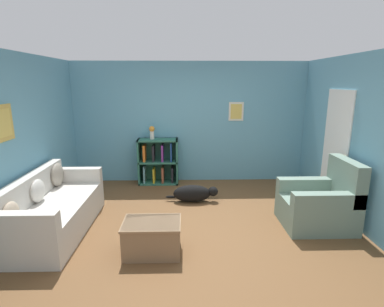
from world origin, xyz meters
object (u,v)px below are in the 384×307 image
coffee_table (152,236)px  couch (53,211)px  bookshelf (158,162)px  dog (194,193)px  vase (152,132)px  recliner_chair (321,204)px

coffee_table → couch: bearing=157.8°
bookshelf → dog: bookshelf is taller
bookshelf → vase: size_ratio=3.53×
recliner_chair → vase: size_ratio=3.74×
recliner_chair → coffee_table: size_ratio=1.41×
coffee_table → vase: size_ratio=2.65×
recliner_chair → vase: 3.54m
vase → dog: bearing=-51.4°
couch → recliner_chair: recliner_chair is taller
coffee_table → dog: bearing=70.9°
recliner_chair → dog: size_ratio=1.07×
couch → bookshelf: (1.37, 2.17, 0.15)m
couch → vase: 2.62m
coffee_table → bookshelf: bearing=93.1°
couch → coffee_table: (1.52, -0.62, -0.10)m
bookshelf → couch: bearing=-122.4°
vase → couch: bearing=-120.4°
bookshelf → recliner_chair: size_ratio=0.94×
bookshelf → vase: 0.68m
couch → dog: (2.11, 1.07, -0.17)m
couch → dog: size_ratio=2.03×
bookshelf → vase: bearing=-169.2°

